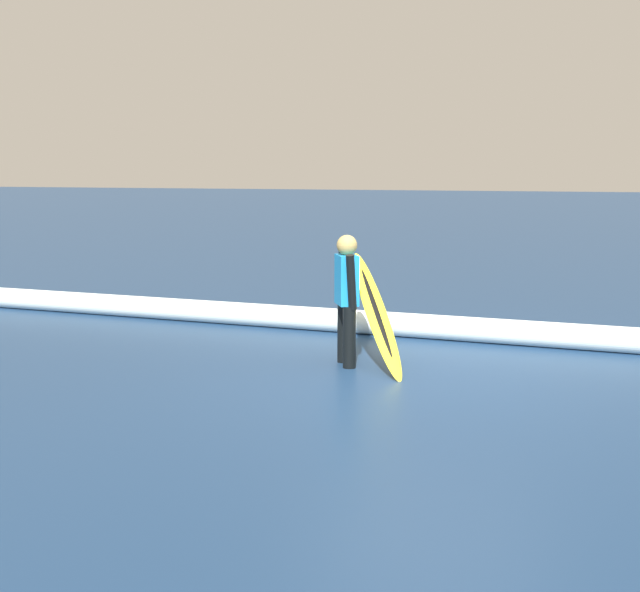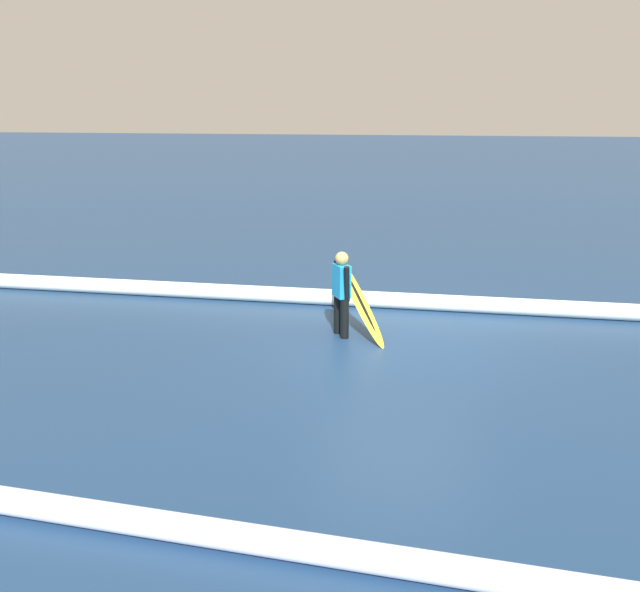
% 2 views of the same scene
% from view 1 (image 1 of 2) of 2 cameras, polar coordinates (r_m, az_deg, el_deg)
% --- Properties ---
extents(ground_plane, '(158.77, 158.77, 0.00)m').
position_cam_1_polar(ground_plane, '(8.79, 7.47, -5.36)').
color(ground_plane, navy).
extents(surfer, '(0.35, 0.51, 1.42)m').
position_cam_1_polar(surfer, '(9.04, 1.82, 0.21)').
color(surfer, black).
rests_on(surfer, ground_plane).
extents(surfboard, '(1.15, 1.55, 1.17)m').
position_cam_1_polar(surfboard, '(9.15, 3.82, -1.12)').
color(surfboard, yellow).
rests_on(surfboard, ground_plane).
extents(wave_crest_foreground, '(25.00, 0.45, 0.31)m').
position_cam_1_polar(wave_crest_foreground, '(10.63, 7.99, -2.10)').
color(wave_crest_foreground, white).
rests_on(wave_crest_foreground, ground_plane).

